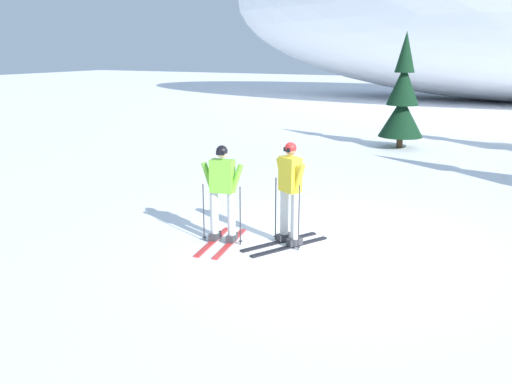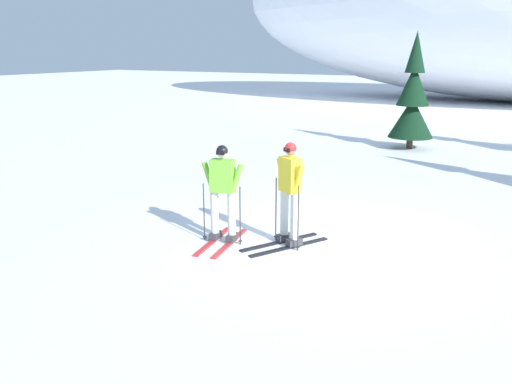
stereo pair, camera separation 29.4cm
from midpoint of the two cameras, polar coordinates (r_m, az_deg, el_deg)
The scene contains 4 objects.
ground_plane at distance 9.79m, azimuth 6.83°, elevation -5.54°, with size 120.00×120.00×0.00m, color white.
skier_yellow_jacket at distance 9.46m, azimuth 2.68°, elevation -0.01°, with size 1.14×1.65×1.85m.
skier_lime_jacket at distance 9.62m, azimuth -4.44°, elevation 0.00°, with size 0.80×1.61×1.77m.
pine_tree_far_left at distance 19.59m, azimuth 14.79°, elevation 9.35°, with size 1.54×1.54×3.98m.
Camera 1 is at (2.93, -8.72, 3.40)m, focal length 37.89 mm.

